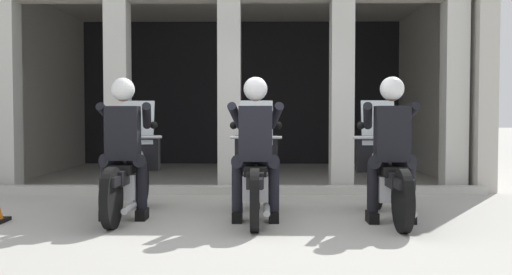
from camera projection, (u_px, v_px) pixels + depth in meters
The scene contains 9 objects.
ground_plane at pixel (258, 186), 9.46m from camera, with size 80.00×80.00×0.00m, color #A8A59E.
station_building at pixel (237, 65), 11.52m from camera, with size 8.06×5.37×3.52m.
kerb_strip at pixel (228, 190), 8.46m from camera, with size 7.56×0.24×0.12m, color #B7B5AD.
motorcycle_left at pixel (130, 172), 6.68m from camera, with size 0.62×2.04×1.35m.
police_officer_left at pixel (124, 136), 6.38m from camera, with size 0.63×0.61×1.58m.
motorcycle_center at pixel (256, 174), 6.54m from camera, with size 0.62×2.04×1.35m.
police_officer_center at pixel (255, 136), 6.24m from camera, with size 0.63×0.61×1.58m.
motorcycle_right at pixel (385, 174), 6.50m from camera, with size 0.62×2.04×1.35m.
police_officer_right at pixel (391, 137), 6.19m from camera, with size 0.63×0.61×1.58m.
Camera 1 is at (0.08, -6.42, 1.18)m, focal length 40.22 mm.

